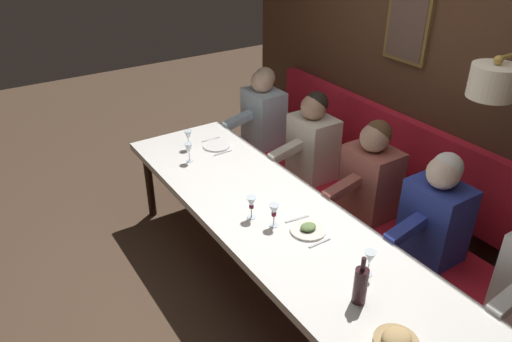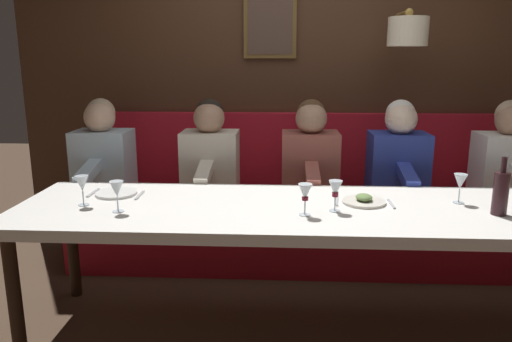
{
  "view_description": "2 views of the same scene",
  "coord_description": "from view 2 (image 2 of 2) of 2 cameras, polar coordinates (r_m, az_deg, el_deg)",
  "views": [
    {
      "loc": [
        -1.63,
        -2.31,
        2.67
      ],
      "look_at": [
        0.05,
        0.3,
        0.92
      ],
      "focal_mm": 34.44,
      "sensor_mm": 36.0,
      "label": 1
    },
    {
      "loc": [
        -2.54,
        0.16,
        1.52
      ],
      "look_at": [
        0.05,
        0.3,
        0.92
      ],
      "focal_mm": 34.31,
      "sensor_mm": 36.0,
      "label": 2
    }
  ],
  "objects": [
    {
      "name": "wine_glass_2",
      "position": [
        2.79,
        -19.61,
        -1.48
      ],
      "size": [
        0.07,
        0.07,
        0.16
      ],
      "color": "silver",
      "rests_on": "dining_table"
    },
    {
      "name": "diner_middle",
      "position": [
        3.5,
        6.33,
        1.33
      ],
      "size": [
        0.6,
        0.4,
        0.79
      ],
      "color": "#934C42",
      "rests_on": "banquette_bench"
    },
    {
      "name": "back_wall_panel",
      "position": [
        4.01,
        5.52,
        10.71
      ],
      "size": [
        0.59,
        4.59,
        2.9
      ],
      "color": "#422819",
      "rests_on": "ground_plane"
    },
    {
      "name": "diner_far",
      "position": [
        3.53,
        -5.37,
        1.46
      ],
      "size": [
        0.6,
        0.4,
        0.79
      ],
      "color": "beige",
      "rests_on": "banquette_bench"
    },
    {
      "name": "banquette_bench",
      "position": [
        3.67,
        5.4,
        -7.7
      ],
      "size": [
        0.52,
        3.39,
        0.45
      ],
      "primitive_type": "cube",
      "color": "red",
      "rests_on": "ground_plane"
    },
    {
      "name": "place_setting_0",
      "position": [
        2.98,
        -15.99,
        -2.52
      ],
      "size": [
        0.24,
        0.31,
        0.01
      ],
      "color": "white",
      "rests_on": "dining_table"
    },
    {
      "name": "wine_glass_4",
      "position": [
        2.56,
        9.24,
        -2.17
      ],
      "size": [
        0.07,
        0.07,
        0.16
      ],
      "color": "silver",
      "rests_on": "dining_table"
    },
    {
      "name": "wine_bottle",
      "position": [
        2.76,
        26.63,
        -2.26
      ],
      "size": [
        0.08,
        0.08,
        0.3
      ],
      "color": "#33191E",
      "rests_on": "dining_table"
    },
    {
      "name": "wine_glass_0",
      "position": [
        2.47,
        5.75,
        -2.59
      ],
      "size": [
        0.07,
        0.07,
        0.16
      ],
      "color": "silver",
      "rests_on": "dining_table"
    },
    {
      "name": "diner_near",
      "position": [
        3.58,
        16.22,
        1.18
      ],
      "size": [
        0.6,
        0.4,
        0.79
      ],
      "color": "#283893",
      "rests_on": "banquette_bench"
    },
    {
      "name": "dining_table",
      "position": [
        2.67,
        6.35,
        -5.26
      ],
      "size": [
        0.9,
        3.19,
        0.74
      ],
      "color": "silver",
      "rests_on": "ground_plane"
    },
    {
      "name": "wine_glass_3",
      "position": [
        2.62,
        -15.92,
        -2.15
      ],
      "size": [
        0.07,
        0.07,
        0.16
      ],
      "color": "silver",
      "rests_on": "dining_table"
    },
    {
      "name": "diner_nearest",
      "position": [
        3.82,
        27.15,
        0.97
      ],
      "size": [
        0.6,
        0.4,
        0.79
      ],
      "color": "white",
      "rests_on": "banquette_bench"
    },
    {
      "name": "ground_plane",
      "position": [
        2.96,
        6.0,
        -17.92
      ],
      "size": [
        12.0,
        12.0,
        0.0
      ],
      "primitive_type": "plane",
      "color": "#4C3828"
    },
    {
      "name": "place_setting_1",
      "position": [
        2.76,
        12.46,
        -3.38
      ],
      "size": [
        0.24,
        0.32,
        0.05
      ],
      "color": "silver",
      "rests_on": "dining_table"
    },
    {
      "name": "diner_farthest",
      "position": [
        3.72,
        -17.4,
        1.53
      ],
      "size": [
        0.6,
        0.4,
        0.79
      ],
      "color": "silver",
      "rests_on": "banquette_bench"
    },
    {
      "name": "wine_glass_1",
      "position": [
        2.89,
        22.72,
        -1.24
      ],
      "size": [
        0.07,
        0.07,
        0.16
      ],
      "color": "silver",
      "rests_on": "dining_table"
    }
  ]
}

